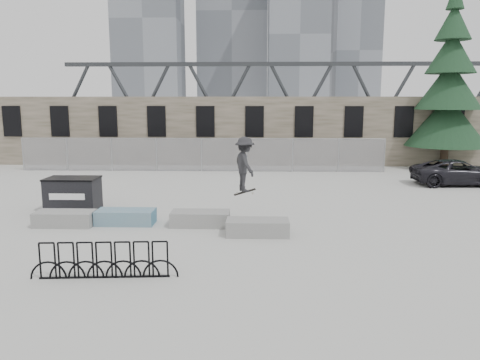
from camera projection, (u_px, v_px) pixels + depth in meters
The scene contains 14 objects.
ground at pixel (162, 225), 16.15m from camera, with size 120.00×120.00×0.00m, color #A4A5A0.
stone_wall at pixel (207, 130), 31.77m from camera, with size 36.00×2.58×4.50m.
chainlink_fence at pixel (202, 154), 28.29m from camera, with size 22.06×0.06×2.02m.
planter_far_left at pixel (65, 218), 16.08m from camera, with size 2.00×0.90×0.50m.
planter_center_left at pixel (126, 216), 16.30m from camera, with size 2.00×0.90×0.50m.
planter_center_right at pixel (200, 218), 16.08m from camera, with size 2.00×0.90×0.50m.
planter_offset at pixel (258, 227), 14.96m from camera, with size 2.00×0.90×0.50m.
dumpster at pixel (73, 194), 18.21m from camera, with size 1.99×1.22×1.31m.
bike_rack at pixel (104, 261), 11.32m from camera, with size 3.58×0.31×0.90m.
spruce_tree at pixel (449, 93), 29.09m from camera, with size 5.02×5.02×11.50m.
skyline_towers at pixel (236, 26), 105.10m from camera, with size 58.00×28.00×48.00m.
truss_bridge at pixel (300, 101), 69.34m from camera, with size 70.00×3.00×9.80m.
suv at pixel (459, 172), 23.82m from camera, with size 2.12×4.60×1.28m, color black.
skateboarder at pixel (245, 164), 16.51m from camera, with size 1.14×1.43×2.09m.
Camera 1 is at (3.20, -15.57, 4.27)m, focal length 35.00 mm.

